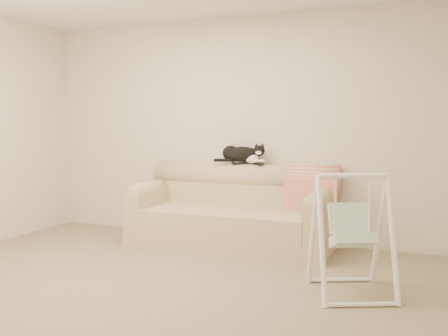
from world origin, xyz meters
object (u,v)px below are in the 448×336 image
object	(u,v)px
sofa	(233,214)
tuxedo_cat	(242,154)
remote_a	(240,163)
baby_swing	(351,234)
remote_b	(258,164)

from	to	relation	value
sofa	tuxedo_cat	distance (m)	0.70
remote_a	baby_swing	bearing A→B (deg)	-43.40
sofa	baby_swing	size ratio (longest dim) A/B	2.25
remote_a	tuxedo_cat	size ratio (longest dim) A/B	0.30
remote_b	baby_swing	size ratio (longest dim) A/B	0.17
sofa	tuxedo_cat	bearing A→B (deg)	85.46
baby_swing	remote_a	bearing A→B (deg)	136.60
remote_b	tuxedo_cat	world-z (taller)	tuxedo_cat
sofa	remote_a	bearing A→B (deg)	91.44
remote_a	sofa	bearing A→B (deg)	-88.56
remote_a	baby_swing	world-z (taller)	baby_swing
baby_swing	sofa	bearing A→B (deg)	141.61
remote_a	baby_swing	distance (m)	2.04
tuxedo_cat	baby_swing	bearing A→B (deg)	-44.25
remote_a	tuxedo_cat	world-z (taller)	tuxedo_cat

